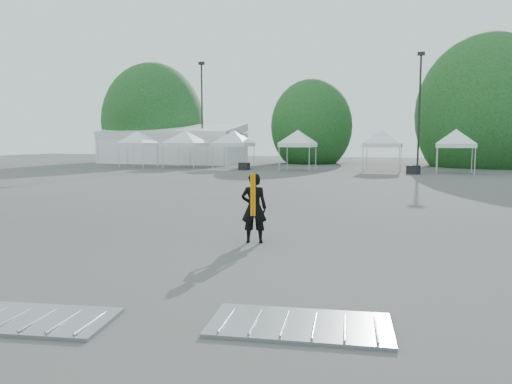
% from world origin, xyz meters
% --- Properties ---
extents(ground, '(120.00, 120.00, 0.00)m').
position_xyz_m(ground, '(0.00, 0.00, 0.00)').
color(ground, '#474442').
rests_on(ground, ground).
extents(marquee, '(15.00, 6.25, 4.23)m').
position_xyz_m(marquee, '(-22.00, 35.00, 1.97)').
color(marquee, white).
rests_on(marquee, ground).
extents(light_pole_west, '(0.60, 0.25, 10.30)m').
position_xyz_m(light_pole_west, '(-18.00, 34.00, 5.77)').
color(light_pole_west, black).
rests_on(light_pole_west, ground).
extents(light_pole_east, '(0.60, 0.25, 9.80)m').
position_xyz_m(light_pole_east, '(3.00, 32.00, 5.52)').
color(light_pole_east, black).
rests_on(light_pole_east, ground).
extents(tree_far_w, '(4.80, 4.80, 7.30)m').
position_xyz_m(tree_far_w, '(-26.00, 38.00, 4.54)').
color(tree_far_w, '#382314').
rests_on(tree_far_w, ground).
extents(tree_mid_w, '(4.16, 4.16, 6.33)m').
position_xyz_m(tree_mid_w, '(-8.00, 40.00, 3.93)').
color(tree_mid_w, '#382314').
rests_on(tree_mid_w, ground).
extents(tree_mid_e, '(5.12, 5.12, 7.79)m').
position_xyz_m(tree_mid_e, '(9.00, 39.00, 4.84)').
color(tree_mid_e, '#382314').
rests_on(tree_mid_e, ground).
extents(tent_a, '(3.82, 3.82, 3.88)m').
position_xyz_m(tent_a, '(-21.46, 27.47, 3.06)').
color(tent_a, silver).
rests_on(tent_a, ground).
extents(tent_b, '(4.58, 4.58, 3.88)m').
position_xyz_m(tent_b, '(-17.14, 28.51, 3.06)').
color(tent_b, silver).
rests_on(tent_b, ground).
extents(tent_c, '(4.26, 4.26, 3.88)m').
position_xyz_m(tent_c, '(-12.47, 28.64, 3.06)').
color(tent_c, silver).
rests_on(tent_c, ground).
extents(tent_d, '(3.80, 3.80, 3.88)m').
position_xyz_m(tent_d, '(-6.33, 27.39, 3.06)').
color(tent_d, silver).
rests_on(tent_d, ground).
extents(tent_e, '(4.18, 4.18, 3.88)m').
position_xyz_m(tent_e, '(0.34, 28.62, 3.06)').
color(tent_e, silver).
rests_on(tent_e, ground).
extents(tent_f, '(3.93, 3.93, 3.88)m').
position_xyz_m(tent_f, '(5.75, 28.01, 3.06)').
color(tent_f, silver).
rests_on(tent_f, ground).
extents(man, '(0.72, 0.56, 1.75)m').
position_xyz_m(man, '(-0.37, -0.99, 0.88)').
color(man, black).
rests_on(man, ground).
extents(barrier_left, '(2.56, 1.60, 0.08)m').
position_xyz_m(barrier_left, '(-1.64, -7.15, 0.04)').
color(barrier_left, '#93959A').
rests_on(barrier_left, ground).
extents(barrier_mid, '(2.65, 1.60, 0.08)m').
position_xyz_m(barrier_mid, '(2.07, -6.13, 0.04)').
color(barrier_mid, '#93959A').
rests_on(barrier_mid, ground).
extents(crate_west, '(0.89, 0.75, 0.62)m').
position_xyz_m(crate_west, '(-10.68, 26.42, 0.31)').
color(crate_west, black).
rests_on(crate_west, ground).
extents(crate_mid, '(1.03, 0.93, 0.65)m').
position_xyz_m(crate_mid, '(2.81, 25.83, 0.32)').
color(crate_mid, black).
rests_on(crate_mid, ground).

